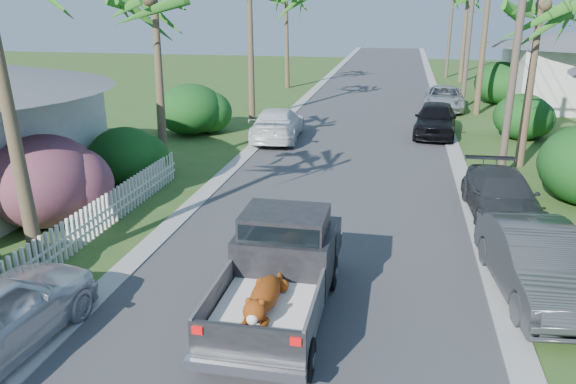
% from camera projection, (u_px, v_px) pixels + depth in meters
% --- Properties ---
extents(road, '(8.00, 100.00, 0.02)m').
position_uv_depth(road, '(366.00, 113.00, 32.37)').
color(road, '#38383A').
rests_on(road, ground).
extents(curb_left, '(0.60, 100.00, 0.06)m').
position_uv_depth(curb_left, '(293.00, 110.00, 33.17)').
color(curb_left, '#A5A39E').
rests_on(curb_left, ground).
extents(curb_right, '(0.60, 100.00, 0.06)m').
position_uv_depth(curb_right, '(443.00, 116.00, 31.56)').
color(curb_right, '#A5A39E').
rests_on(curb_right, ground).
extents(pickup_truck, '(1.98, 5.12, 2.06)m').
position_uv_depth(pickup_truck, '(282.00, 264.00, 11.40)').
color(pickup_truck, black).
rests_on(pickup_truck, ground).
extents(parked_car_rn, '(2.10, 4.75, 1.52)m').
position_uv_depth(parked_car_rn, '(537.00, 263.00, 12.01)').
color(parked_car_rn, '#333639').
rests_on(parked_car_rn, ground).
extents(parked_car_rm, '(2.08, 4.66, 1.33)m').
position_uv_depth(parked_car_rm, '(502.00, 196.00, 16.47)').
color(parked_car_rm, '#2E3133').
rests_on(parked_car_rm, ground).
extents(parked_car_rf, '(2.26, 4.79, 1.58)m').
position_uv_depth(parked_car_rf, '(435.00, 119.00, 26.69)').
color(parked_car_rf, black).
rests_on(parked_car_rf, ground).
extents(parked_car_rd, '(2.50, 5.01, 1.36)m').
position_uv_depth(parked_car_rd, '(444.00, 98.00, 33.23)').
color(parked_car_rd, '#B7BABF').
rests_on(parked_car_rd, ground).
extents(parked_car_lf, '(2.40, 5.19, 1.47)m').
position_uv_depth(parked_car_lf, '(278.00, 124.00, 25.91)').
color(parked_car_lf, white).
rests_on(parked_car_lf, ground).
extents(palm_l_b, '(4.40, 4.40, 7.40)m').
position_uv_depth(palm_l_b, '(153.00, 0.00, 19.60)').
color(palm_l_b, brown).
rests_on(palm_l_b, ground).
extents(palm_r_b, '(4.40, 4.40, 7.20)m').
position_uv_depth(palm_r_b, '(541.00, 6.00, 19.95)').
color(palm_r_b, brown).
rests_on(palm_r_b, ground).
extents(shrub_l_b, '(3.00, 3.30, 2.60)m').
position_uv_depth(shrub_l_b, '(44.00, 181.00, 15.77)').
color(shrub_l_b, '#BE1B73').
rests_on(shrub_l_b, ground).
extents(shrub_l_c, '(2.40, 2.64, 2.00)m').
position_uv_depth(shrub_l_c, '(124.00, 156.00, 19.50)').
color(shrub_l_c, '#14471A').
rests_on(shrub_l_c, ground).
extents(shrub_l_d, '(3.20, 3.52, 2.40)m').
position_uv_depth(shrub_l_d, '(190.00, 109.00, 26.98)').
color(shrub_l_d, '#14471A').
rests_on(shrub_l_d, ground).
extents(shrub_r_c, '(2.60, 2.86, 2.10)m').
position_uv_depth(shrub_r_c, '(522.00, 117.00, 26.00)').
color(shrub_r_c, '#14471A').
rests_on(shrub_r_c, ground).
extents(shrub_r_d, '(3.20, 3.52, 2.60)m').
position_uv_depth(shrub_r_d, '(501.00, 83.00, 35.11)').
color(shrub_r_d, '#14471A').
rests_on(shrub_r_d, ground).
extents(picket_fence, '(0.10, 11.00, 1.00)m').
position_uv_depth(picket_fence, '(96.00, 218.00, 15.22)').
color(picket_fence, white).
rests_on(picket_fence, ground).
extents(utility_pole_b, '(1.60, 0.26, 9.00)m').
position_uv_depth(utility_pole_b, '(517.00, 49.00, 18.71)').
color(utility_pole_b, brown).
rests_on(utility_pole_b, ground).
extents(utility_pole_c, '(1.60, 0.26, 9.00)m').
position_uv_depth(utility_pole_c, '(470.00, 29.00, 32.65)').
color(utility_pole_c, brown).
rests_on(utility_pole_c, ground).
extents(utility_pole_d, '(1.60, 0.26, 9.00)m').
position_uv_depth(utility_pole_d, '(451.00, 21.00, 46.58)').
color(utility_pole_d, brown).
rests_on(utility_pole_d, ground).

